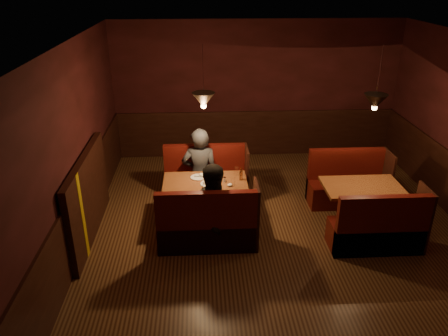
{
  "coord_description": "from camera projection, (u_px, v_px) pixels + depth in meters",
  "views": [
    {
      "loc": [
        -1.2,
        -5.51,
        3.79
      ],
      "look_at": [
        -0.85,
        0.7,
        0.95
      ],
      "focal_mm": 35.0,
      "sensor_mm": 36.0,
      "label": 1
    }
  ],
  "objects": [
    {
      "name": "diner_b",
      "position": [
        216.0,
        196.0,
        6.28
      ],
      "size": [
        0.98,
        0.9,
        1.64
      ],
      "primitive_type": "imported",
      "rotation": [
        0.0,
        0.0,
        0.42
      ],
      "color": "black",
      "rests_on": "ground"
    },
    {
      "name": "main_table",
      "position": [
        206.0,
        191.0,
        6.99
      ],
      "size": [
        1.33,
        0.81,
        0.93
      ],
      "color": "#592712",
      "rests_on": "ground"
    },
    {
      "name": "diner_a",
      "position": [
        200.0,
        157.0,
        7.45
      ],
      "size": [
        0.64,
        0.43,
        1.73
      ],
      "primitive_type": "imported",
      "rotation": [
        0.0,
        0.0,
        3.12
      ],
      "color": "#313237",
      "rests_on": "ground"
    },
    {
      "name": "second_bench_far",
      "position": [
        347.0,
        186.0,
        7.67
      ],
      "size": [
        1.35,
        0.51,
        0.97
      ],
      "color": "#3A0E0B",
      "rests_on": "ground"
    },
    {
      "name": "main_bench_near",
      "position": [
        209.0,
        229.0,
        6.4
      ],
      "size": [
        1.47,
        0.52,
        1.0
      ],
      "color": "#3A0E0B",
      "rests_on": "ground"
    },
    {
      "name": "room",
      "position": [
        266.0,
        179.0,
        6.24
      ],
      "size": [
        6.02,
        7.02,
        2.92
      ],
      "color": "#3F2010",
      "rests_on": "ground"
    },
    {
      "name": "main_bench_far",
      "position": [
        206.0,
        183.0,
        7.77
      ],
      "size": [
        1.47,
        0.52,
        1.0
      ],
      "color": "#3A0E0B",
      "rests_on": "ground"
    },
    {
      "name": "second_bench_near",
      "position": [
        379.0,
        232.0,
        6.35
      ],
      "size": [
        1.35,
        0.51,
        0.97
      ],
      "color": "#3A0E0B",
      "rests_on": "ground"
    },
    {
      "name": "second_table",
      "position": [
        361.0,
        196.0,
        6.92
      ],
      "size": [
        1.22,
        0.78,
        0.69
      ],
      "color": "#592712",
      "rests_on": "ground"
    }
  ]
}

